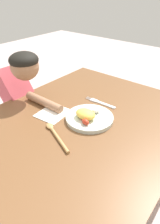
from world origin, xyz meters
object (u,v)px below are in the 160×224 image
Objects in this scene: plate at (89,117)px; spoon at (55,134)px; fork at (101,103)px; person at (21,114)px.

plate is 1.09× the size of spoon.
plate is at bearing -80.20° from spoon.
spoon is at bearing 89.36° from fork.
plate is at bearing 103.29° from fork.
person reaches higher than plate.
spoon is 0.23× the size of person.
fork is (0.17, 0.04, -0.01)m from plate.
person is at bearing 23.18° from fork.
spoon is at bearing 167.43° from plate.
plate is 0.25× the size of person.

